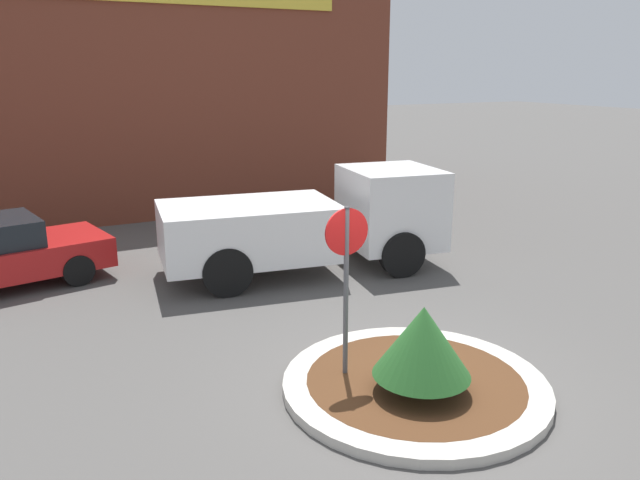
{
  "coord_description": "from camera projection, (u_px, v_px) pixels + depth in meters",
  "views": [
    {
      "loc": [
        -4.7,
        -6.32,
        4.27
      ],
      "look_at": [
        0.08,
        3.03,
        1.39
      ],
      "focal_mm": 35.0,
      "sensor_mm": 36.0,
      "label": 1
    }
  ],
  "objects": [
    {
      "name": "ground_plane",
      "position": [
        415.0,
        389.0,
        8.62
      ],
      "size": [
        120.0,
        120.0,
        0.0
      ],
      "primitive_type": "plane",
      "color": "#514F4C"
    },
    {
      "name": "storefront_building",
      "position": [
        149.0,
        90.0,
        20.11
      ],
      "size": [
        14.46,
        6.07,
        7.26
      ],
      "color": "brown",
      "rests_on": "ground_plane"
    },
    {
      "name": "stop_sign",
      "position": [
        346.0,
        265.0,
        8.38
      ],
      "size": [
        0.64,
        0.07,
        2.53
      ],
      "color": "#4C4C51",
      "rests_on": "ground_plane"
    },
    {
      "name": "island_shrub",
      "position": [
        423.0,
        341.0,
        8.08
      ],
      "size": [
        1.3,
        1.3,
        1.2
      ],
      "color": "brown",
      "rests_on": "traffic_island"
    },
    {
      "name": "utility_truck",
      "position": [
        312.0,
        221.0,
        13.45
      ],
      "size": [
        6.27,
        3.04,
        2.16
      ],
      "rotation": [
        0.0,
        0.0,
        -0.15
      ],
      "color": "white",
      "rests_on": "ground_plane"
    },
    {
      "name": "traffic_island",
      "position": [
        415.0,
        385.0,
        8.6
      ],
      "size": [
        3.66,
        3.66,
        0.14
      ],
      "color": "#BCB7AD",
      "rests_on": "ground_plane"
    }
  ]
}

